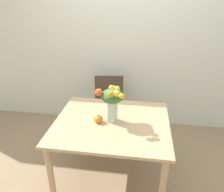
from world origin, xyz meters
name	(u,v)px	position (x,y,z in m)	size (l,w,h in m)	color
ground_plane	(112,176)	(0.00, 0.00, 0.00)	(12.00, 12.00, 0.00)	#8E7556
wall_back	(125,36)	(0.00, 1.27, 1.35)	(8.00, 0.06, 2.70)	silver
dining_table	(112,130)	(0.00, 0.00, 0.63)	(1.13, 0.98, 0.73)	tan
flower_vase	(112,101)	(0.00, 0.02, 0.95)	(0.28, 0.28, 0.38)	#B2CCBC
pumpkin	(98,119)	(-0.13, -0.03, 0.77)	(0.09, 0.09, 0.08)	orange
dining_chair_near_window	(109,106)	(-0.17, 0.83, 0.45)	(0.47, 0.47, 0.86)	#47382D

